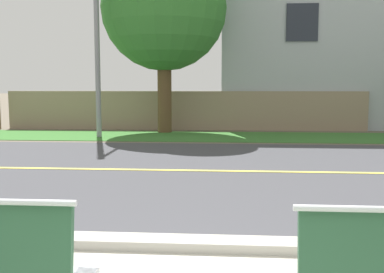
% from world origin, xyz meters
% --- Properties ---
extents(ground_plane, '(140.00, 140.00, 0.00)m').
position_xyz_m(ground_plane, '(0.00, 8.00, 0.00)').
color(ground_plane, '#665B4C').
extents(curb_edge, '(44.00, 0.30, 0.11)m').
position_xyz_m(curb_edge, '(0.00, 2.35, 0.06)').
color(curb_edge, '#ADA89E').
rests_on(curb_edge, ground_plane).
extents(street_asphalt, '(52.00, 8.00, 0.01)m').
position_xyz_m(street_asphalt, '(0.00, 6.50, 0.00)').
color(street_asphalt, '#424247').
rests_on(street_asphalt, ground_plane).
extents(road_centre_line, '(48.00, 0.14, 0.01)m').
position_xyz_m(road_centre_line, '(0.00, 6.50, 0.01)').
color(road_centre_line, '#E0CC4C').
rests_on(road_centre_line, ground_plane).
extents(far_verge_grass, '(48.00, 2.80, 0.02)m').
position_xyz_m(far_verge_grass, '(0.00, 12.23, 0.01)').
color(far_verge_grass, '#38702D').
rests_on(far_verge_grass, ground_plane).
extents(streetlamp, '(0.24, 2.10, 7.01)m').
position_xyz_m(streetlamp, '(-3.72, 12.03, 4.01)').
color(streetlamp, gray).
rests_on(streetlamp, ground_plane).
extents(garden_wall, '(13.00, 0.36, 1.40)m').
position_xyz_m(garden_wall, '(-1.31, 14.44, 0.70)').
color(garden_wall, gray).
rests_on(garden_wall, ground_plane).
extents(house_across_street, '(10.98, 6.91, 7.49)m').
position_xyz_m(house_across_street, '(5.13, 17.64, 3.79)').
color(house_across_street, '#A3ADB2').
rests_on(house_across_street, ground_plane).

